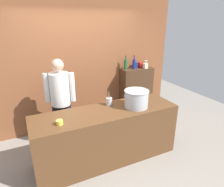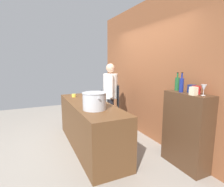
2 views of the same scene
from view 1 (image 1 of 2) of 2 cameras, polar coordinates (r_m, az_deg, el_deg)
name	(u,v)px [view 1 (image 1 of 2)]	position (r m, az deg, el deg)	size (l,w,h in m)	color
ground_plane	(107,157)	(3.64, -1.46, -17.91)	(8.00, 8.00, 0.00)	gray
brick_back_panel	(79,59)	(4.24, -9.54, 9.85)	(4.40, 0.10, 3.00)	brown
prep_counter	(107,135)	(3.38, -1.53, -11.92)	(2.37, 0.70, 0.90)	brown
bar_cabinet	(136,93)	(4.83, 6.93, 0.25)	(0.76, 0.32, 1.21)	#472D1C
chef	(61,98)	(3.62, -14.66, -1.20)	(0.50, 0.40, 1.66)	black
stockpot_large	(136,99)	(3.27, 7.06, -1.52)	(0.46, 0.41, 0.29)	#B7BABF
utensil_crock	(109,101)	(3.35, -0.85, -2.21)	(0.10, 0.10, 0.27)	#B7BABF
butter_jar	(59,122)	(2.85, -14.96, -8.09)	(0.10, 0.10, 0.07)	yellow
wine_bottle_green	(126,64)	(4.51, 3.95, 8.48)	(0.07, 0.07, 0.30)	#1E592D
wine_bottle_cobalt	(134,64)	(4.53, 6.37, 8.48)	(0.07, 0.07, 0.31)	navy
wine_glass_wide	(146,63)	(4.77, 9.75, 8.83)	(0.08, 0.08, 0.16)	silver
spice_tin_cream	(145,66)	(4.65, 9.65, 7.91)	(0.09, 0.09, 0.12)	beige
spice_tin_navy	(135,65)	(4.68, 6.80, 8.16)	(0.09, 0.09, 0.13)	navy
spice_tin_red	(141,65)	(4.71, 8.31, 8.16)	(0.09, 0.09, 0.12)	red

